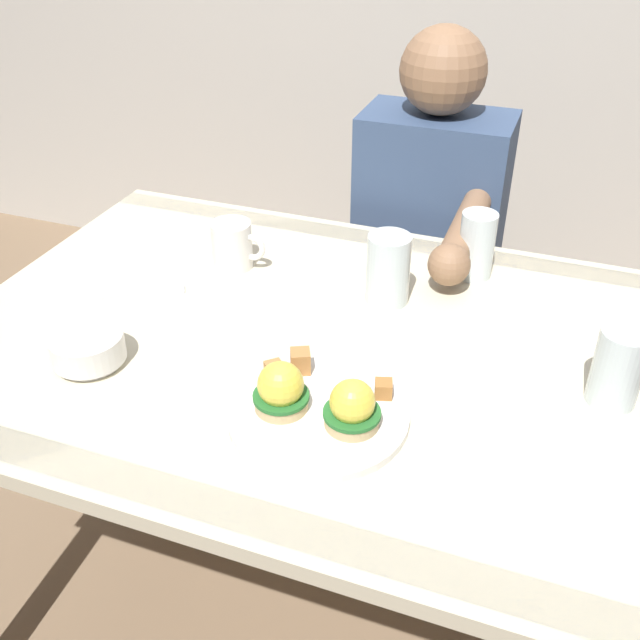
# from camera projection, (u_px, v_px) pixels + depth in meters

# --- Properties ---
(ground_plane) EXTENTS (6.00, 6.00, 0.00)m
(ground_plane) POSITION_uv_depth(u_px,v_px,m) (301.00, 599.00, 1.68)
(ground_plane) COLOR #7F664C
(dining_table) EXTENTS (1.20, 0.90, 0.74)m
(dining_table) POSITION_uv_depth(u_px,v_px,m) (296.00, 382.00, 1.33)
(dining_table) COLOR beige
(dining_table) RESTS_ON ground_plane
(eggs_benedict_plate) EXTENTS (0.27, 0.27, 0.09)m
(eggs_benedict_plate) POSITION_uv_depth(u_px,v_px,m) (316.00, 405.00, 1.07)
(eggs_benedict_plate) COLOR white
(eggs_benedict_plate) RESTS_ON dining_table
(fruit_bowl) EXTENTS (0.12, 0.12, 0.05)m
(fruit_bowl) POSITION_uv_depth(u_px,v_px,m) (89.00, 348.00, 1.19)
(fruit_bowl) COLOR white
(fruit_bowl) RESTS_ON dining_table
(coffee_mug) EXTENTS (0.11, 0.08, 0.09)m
(coffee_mug) POSITION_uv_depth(u_px,v_px,m) (233.00, 244.00, 1.45)
(coffee_mug) COLOR white
(coffee_mug) RESTS_ON dining_table
(fork) EXTENTS (0.14, 0.09, 0.00)m
(fork) POSITION_uv_depth(u_px,v_px,m) (149.00, 292.00, 1.38)
(fork) COLOR silver
(fork) RESTS_ON dining_table
(water_glass_near) EXTENTS (0.08, 0.08, 0.13)m
(water_glass_near) POSITION_uv_depth(u_px,v_px,m) (388.00, 273.00, 1.33)
(water_glass_near) COLOR silver
(water_glass_near) RESTS_ON dining_table
(water_glass_far) EXTENTS (0.07, 0.07, 0.13)m
(water_glass_far) POSITION_uv_depth(u_px,v_px,m) (476.00, 249.00, 1.41)
(water_glass_far) COLOR silver
(water_glass_far) RESTS_ON dining_table
(water_glass_extra) EXTENTS (0.07, 0.07, 0.13)m
(water_glass_extra) POSITION_uv_depth(u_px,v_px,m) (617.00, 372.00, 1.09)
(water_glass_extra) COLOR silver
(water_glass_extra) RESTS_ON dining_table
(diner_person) EXTENTS (0.34, 0.54, 1.14)m
(diner_person) POSITION_uv_depth(u_px,v_px,m) (427.00, 241.00, 1.76)
(diner_person) COLOR #33333D
(diner_person) RESTS_ON ground_plane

